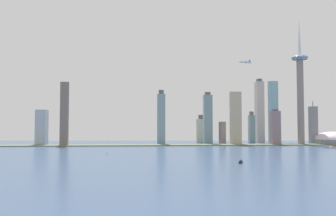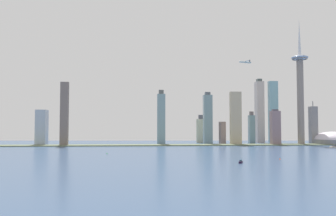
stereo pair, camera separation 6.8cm
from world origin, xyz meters
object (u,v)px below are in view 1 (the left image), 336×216
skyscraper_1 (42,127)px  observation_tower (300,85)px  skyscraper_4 (236,118)px  channel_buoy_0 (280,159)px  airplane (245,62)px  skyscraper_3 (208,119)px  skyscraper_9 (313,125)px  boat_2 (241,162)px  skyscraper_0 (252,129)px  skyscraper_5 (273,112)px  skyscraper_8 (275,128)px  skyscraper_11 (202,130)px  skyscraper_6 (260,112)px  skyscraper_10 (161,118)px  boat_0 (334,147)px  skyscraper_2 (64,114)px  stadium_dome (333,140)px  skyscraper_7 (222,133)px  channel_buoy_1 (107,153)px

skyscraper_1 → observation_tower: bearing=-3.1°
skyscraper_4 → channel_buoy_0: bearing=-95.1°
airplane → observation_tower: bearing=150.4°
skyscraper_1 → skyscraper_3: size_ratio=0.64×
skyscraper_9 → boat_2: 492.97m
skyscraper_0 → skyscraper_5: size_ratio=0.50×
observation_tower → skyscraper_8: (-63.01, -3.19, -99.66)m
skyscraper_11 → skyscraper_4: bearing=-57.6°
skyscraper_6 → skyscraper_10: 267.79m
skyscraper_1 → boat_0: size_ratio=4.76×
skyscraper_2 → skyscraper_1: bearing=151.9°
stadium_dome → skyscraper_3: bearing=172.4°
skyscraper_7 → observation_tower: bearing=-18.4°
skyscraper_0 → skyscraper_6: (33.71, 37.17, 44.45)m
skyscraper_11 → skyscraper_9: bearing=-17.3°
boat_0 → skyscraper_9: bearing=85.1°
skyscraper_9 → channel_buoy_0: skyscraper_9 is taller
channel_buoy_1 → skyscraper_6: bearing=41.4°
skyscraper_0 → skyscraper_11: (-118.16, 49.38, -4.04)m
skyscraper_1 → boat_0: bearing=-11.0°
skyscraper_9 → skyscraper_8: bearing=-162.3°
skyscraper_3 → skyscraper_9: 257.86m
boat_2 → channel_buoy_1: boat_2 is taller
skyscraper_5 → skyscraper_10: (-297.29, -49.64, -18.12)m
skyscraper_1 → skyscraper_10: skyscraper_10 is taller
boat_0 → skyscraper_8: bearing=139.8°
boat_0 → channel_buoy_0: bearing=-128.6°
skyscraper_0 → skyscraper_3: skyscraper_3 is taller
observation_tower → skyscraper_7: bearing=161.6°
skyscraper_11 → channel_buoy_0: 437.28m
skyscraper_3 → skyscraper_11: (-5.62, 56.09, -28.42)m
stadium_dome → channel_buoy_1: (-512.38, -235.37, -9.22)m
skyscraper_9 → skyscraper_10: 372.37m
boat_2 → channel_buoy_0: bearing=148.6°
skyscraper_1 → skyscraper_5: skyscraper_5 is taller
skyscraper_6 → boat_2: size_ratio=15.22×
skyscraper_9 → airplane: 229.09m
skyscraper_8 → channel_buoy_1: 423.39m
skyscraper_3 → skyscraper_8: (147.27, -60.33, -21.37)m
skyscraper_1 → boat_2: (356.43, -394.88, -39.20)m
skyscraper_6 → skyscraper_10: (-261.78, -53.18, -18.96)m
skyscraper_10 → channel_buoy_1: bearing=-110.6°
skyscraper_1 → skyscraper_11: bearing=11.7°
skyscraper_7 → channel_buoy_0: skyscraper_7 is taller
skyscraper_3 → skyscraper_8: skyscraper_3 is taller
observation_tower → boat_2: observation_tower is taller
channel_buoy_1 → airplane: 430.79m
boat_2 → channel_buoy_1: (-178.18, 144.10, -0.40)m
skyscraper_0 → channel_buoy_1: bearing=-139.3°
boat_2 → channel_buoy_1: 229.16m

